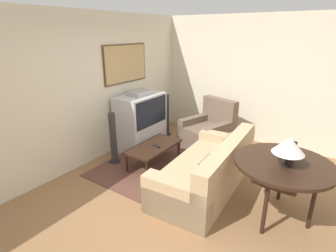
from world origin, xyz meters
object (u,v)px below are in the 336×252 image
object	(u,v)px
speaker_tower_left	(113,140)
tv	(141,121)
couch	(208,171)
coffee_table	(154,147)
mantel_clock	(292,150)
table_lamp	(289,146)
speaker_tower_right	(167,116)
armchair	(208,132)
console_table	(284,167)

from	to	relation	value
speaker_tower_left	tv	bearing A→B (deg)	3.90
couch	coffee_table	bearing A→B (deg)	-99.75
mantel_clock	speaker_tower_left	size ratio (longest dim) A/B	0.19
couch	table_lamp	distance (m)	1.37
couch	mantel_clock	world-z (taller)	mantel_clock
table_lamp	speaker_tower_right	size ratio (longest dim) A/B	0.38
speaker_tower_right	couch	bearing A→B (deg)	-129.35
armchair	coffee_table	distance (m)	1.45
console_table	table_lamp	size ratio (longest dim) A/B	3.23
table_lamp	speaker_tower_left	world-z (taller)	table_lamp
coffee_table	table_lamp	bearing A→B (deg)	-97.71
mantel_clock	speaker_tower_right	bearing A→B (deg)	64.88
coffee_table	table_lamp	xyz separation A→B (m)	(-0.31, -2.26, 0.73)
couch	coffee_table	world-z (taller)	couch
couch	armchair	distance (m)	1.68
armchair	speaker_tower_left	size ratio (longest dim) A/B	1.16
coffee_table	mantel_clock	world-z (taller)	mantel_clock
console_table	coffee_table	bearing A→B (deg)	84.32
couch	armchair	xyz separation A→B (m)	(1.51, 0.73, 0.02)
armchair	console_table	size ratio (longest dim) A/B	0.94
coffee_table	couch	bearing A→B (deg)	-96.16
couch	speaker_tower_right	xyz separation A→B (m)	(1.50, 1.83, 0.17)
console_table	table_lamp	xyz separation A→B (m)	(-0.08, -0.03, 0.33)
speaker_tower_left	coffee_table	bearing A→B (deg)	-62.48
tv	couch	distance (m)	2.01
couch	speaker_tower_left	size ratio (longest dim) A/B	2.16
mantel_clock	speaker_tower_right	size ratio (longest dim) A/B	0.19
speaker_tower_right	mantel_clock	bearing A→B (deg)	-115.12
armchair	console_table	bearing A→B (deg)	-25.01
tv	table_lamp	xyz separation A→B (m)	(-0.82, -2.99, 0.50)
mantel_clock	couch	bearing A→B (deg)	96.20
speaker_tower_right	console_table	bearing A→B (deg)	-118.76
table_lamp	mantel_clock	world-z (taller)	table_lamp
armchair	speaker_tower_right	size ratio (longest dim) A/B	1.16
couch	mantel_clock	xyz separation A→B (m)	(0.12, -1.11, 0.62)
coffee_table	console_table	size ratio (longest dim) A/B	0.89
armchair	speaker_tower_left	bearing A→B (deg)	-105.51
armchair	coffee_table	world-z (taller)	armchair
coffee_table	speaker_tower_left	xyz separation A→B (m)	(-0.35, 0.67, 0.11)
mantel_clock	speaker_tower_right	distance (m)	3.27
coffee_table	table_lamp	distance (m)	2.39
tv	armchair	xyz separation A→B (m)	(0.88, -1.15, -0.27)
coffee_table	table_lamp	world-z (taller)	table_lamp
speaker_tower_right	coffee_table	bearing A→B (deg)	-153.88
armchair	mantel_clock	xyz separation A→B (m)	(-1.39, -1.84, 0.60)
armchair	speaker_tower_right	bearing A→B (deg)	-162.56
table_lamp	speaker_tower_left	distance (m)	3.00
console_table	mantel_clock	xyz separation A→B (m)	(0.22, -0.03, 0.16)
armchair	table_lamp	world-z (taller)	table_lamp
speaker_tower_left	speaker_tower_right	size ratio (longest dim) A/B	1.00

